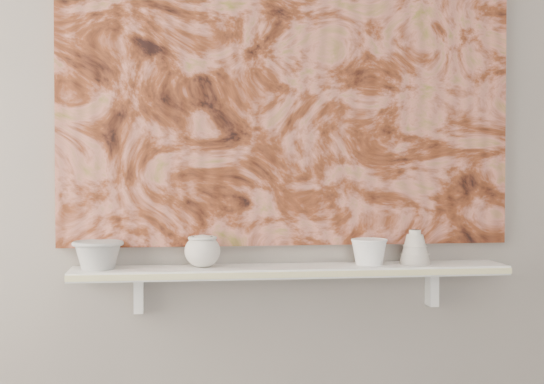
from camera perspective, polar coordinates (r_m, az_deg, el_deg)
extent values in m
plane|color=gray|center=(2.52, 1.19, 4.18)|extent=(3.60, 0.00, 3.60)
cube|color=white|center=(2.45, 1.52, -5.95)|extent=(1.40, 0.18, 0.03)
cube|color=beige|center=(2.36, 1.88, -6.24)|extent=(1.40, 0.01, 0.02)
cube|color=white|center=(2.49, -10.01, -7.57)|extent=(0.03, 0.06, 0.12)
cube|color=white|center=(2.64, 11.94, -7.07)|extent=(0.03, 0.06, 0.12)
cube|color=brown|center=(2.52, 1.24, 8.51)|extent=(1.50, 0.02, 1.10)
cube|color=black|center=(2.60, 11.13, 1.47)|extent=(0.09, 0.00, 0.08)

